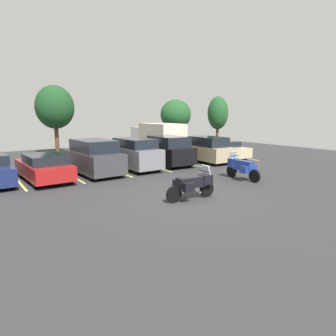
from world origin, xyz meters
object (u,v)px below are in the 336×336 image
motorcycle_touring (193,184)px  box_truck (158,137)px  motorcycle_second (242,167)px  car_black (168,151)px  car_charcoal (93,157)px  car_red (44,167)px  car_champagne (223,150)px  car_grey (134,154)px  car_tan (205,150)px

motorcycle_touring → box_truck: bearing=63.1°
motorcycle_second → car_black: (-0.63, 6.03, 0.31)m
motorcycle_second → car_charcoal: car_charcoal is taller
car_red → car_charcoal: (2.76, 0.32, 0.26)m
motorcycle_second → car_champagne: 7.79m
motorcycle_second → car_grey: 6.72m
car_black → car_tan: car_black is taller
car_grey → car_champagne: car_grey is taller
motorcycle_second → car_charcoal: (-5.96, 5.94, 0.29)m
motorcycle_touring → car_red: car_red is taller
car_charcoal → box_truck: size_ratio=0.80×
motorcycle_touring → box_truck: 14.80m
car_grey → car_champagne: (8.07, 0.32, -0.31)m
car_grey → car_champagne: size_ratio=0.97×
car_champagne → box_truck: (-2.60, 5.55, 0.75)m
car_red → car_black: bearing=2.9°
motorcycle_touring → car_champagne: size_ratio=0.51×
car_black → motorcycle_second: bearing=-84.1°
motorcycle_touring → car_grey: size_ratio=0.53×
car_charcoal → car_tan: size_ratio=1.07×
motorcycle_second → car_champagne: size_ratio=0.51×
car_red → box_truck: bearing=29.2°
car_grey → box_truck: 8.03m
motorcycle_second → motorcycle_touring: bearing=-162.0°
car_red → car_champagne: car_red is taller
car_grey → car_tan: car_grey is taller
motorcycle_touring → car_grey: (1.22, 7.31, 0.34)m
motorcycle_touring → car_grey: car_grey is taller
car_black → car_champagne: (5.40, 0.13, -0.31)m
car_red → car_charcoal: size_ratio=0.94×
car_champagne → box_truck: box_truck is taller
car_black → box_truck: size_ratio=0.69×
car_black → car_red: bearing=-177.1°
motorcycle_second → car_black: car_black is taller
motorcycle_second → car_grey: (-3.30, 5.84, 0.31)m
car_tan → car_champagne: bearing=12.5°
car_red → car_tan: car_tan is taller
car_charcoal → car_black: 5.33m
car_red → car_tan: (11.14, 0.02, 0.19)m
motorcycle_second → car_grey: bearing=119.4°
car_grey → car_tan: bearing=-2.0°
car_grey → motorcycle_touring: bearing=-99.5°
motorcycle_second → car_charcoal: size_ratio=0.45×
car_tan → box_truck: 6.10m
car_black → car_tan: (3.05, -0.39, -0.09)m
motorcycle_touring → car_champagne: car_champagne is taller
car_champagne → box_truck: size_ratio=0.72×
car_black → box_truck: (2.80, 5.68, 0.44)m
motorcycle_touring → car_charcoal: size_ratio=0.46×
car_grey → car_black: car_black is taller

